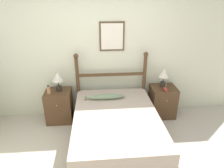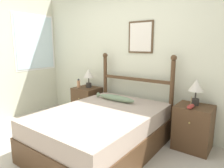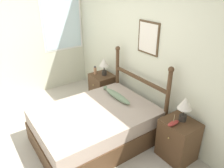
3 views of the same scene
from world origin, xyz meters
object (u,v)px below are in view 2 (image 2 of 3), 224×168
at_px(table_lamp_left, 89,75).
at_px(fish_pillow, 115,98).
at_px(table_lamp_right, 196,87).
at_px(nightstand_left, 87,103).
at_px(nightstand_right, 193,127).
at_px(model_boat, 191,106).
at_px(bed, 102,130).
at_px(bottle, 79,84).

bearing_deg(table_lamp_left, fish_pillow, -19.20).
distance_m(table_lamp_left, table_lamp_right, 2.04).
relative_size(nightstand_left, table_lamp_left, 1.69).
distance_m(nightstand_right, fish_pillow, 1.25).
xyz_separation_m(nightstand_right, model_boat, (-0.02, -0.14, 0.35)).
bearing_deg(table_lamp_right, bed, -140.46).
bearing_deg(bottle, nightstand_left, 33.16).
xyz_separation_m(bed, bottle, (-1.18, 0.71, 0.44)).
distance_m(model_boat, fish_pillow, 1.17).
relative_size(nightstand_left, fish_pillow, 0.87).
distance_m(table_lamp_right, bottle, 2.22).
bearing_deg(bed, bottle, 148.87).
xyz_separation_m(nightstand_left, fish_pillow, (0.90, -0.27, 0.30)).
relative_size(table_lamp_right, bottle, 2.09).
distance_m(bottle, fish_pillow, 1.06).
height_order(bed, nightstand_left, nightstand_left).
relative_size(nightstand_left, bottle, 3.54).
height_order(nightstand_right, table_lamp_right, table_lamp_right).
bearing_deg(fish_pillow, bottle, 170.12).
xyz_separation_m(table_lamp_right, model_boat, (-0.01, -0.19, -0.23)).
bearing_deg(table_lamp_left, nightstand_left, -128.02).
height_order(table_lamp_right, fish_pillow, table_lamp_right).
height_order(table_lamp_left, model_boat, table_lamp_left).
distance_m(nightstand_right, bottle, 2.26).
relative_size(bed, fish_pillow, 2.61).
height_order(bottle, model_boat, bottle).
relative_size(bed, table_lamp_right, 5.05).
xyz_separation_m(nightstand_right, table_lamp_right, (-0.01, 0.05, 0.58)).
distance_m(nightstand_left, nightstand_right, 2.08).
relative_size(model_boat, fish_pillow, 0.29).
distance_m(table_lamp_left, bottle, 0.27).
relative_size(nightstand_left, table_lamp_right, 1.69).
bearing_deg(model_boat, table_lamp_right, 87.60).
xyz_separation_m(bottle, fish_pillow, (1.04, -0.18, -0.10)).
height_order(table_lamp_left, fish_pillow, table_lamp_left).
relative_size(bed, model_boat, 8.95).
xyz_separation_m(nightstand_left, nightstand_right, (2.08, 0.00, 0.00)).
distance_m(table_lamp_left, model_boat, 2.06).
bearing_deg(bed, model_boat, 32.99).
xyz_separation_m(bed, model_boat, (1.02, 0.66, 0.38)).
height_order(nightstand_left, table_lamp_left, table_lamp_left).
bearing_deg(bed, table_lamp_left, 140.52).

